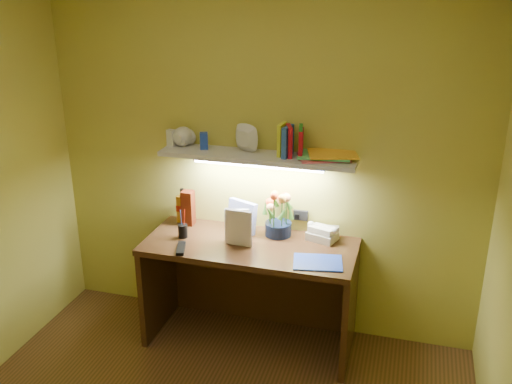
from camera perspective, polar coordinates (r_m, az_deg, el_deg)
desk at (r=3.95m, az=-0.62°, el=-10.12°), size 1.40×0.60×0.75m
flower_bouquet at (r=3.83m, az=2.26°, el=-2.15°), size 0.25×0.25×0.32m
telephone at (r=3.83m, az=6.66°, el=-3.99°), size 0.22×0.19×0.11m
desk_clock at (r=3.87m, az=7.66°, el=-3.97°), size 0.09×0.06×0.08m
whisky_bottle at (r=4.09m, az=-7.35°, el=-1.31°), size 0.07×0.07×0.25m
whisky_box at (r=4.04m, az=-6.80°, el=-1.59°), size 0.08×0.08×0.25m
pen_cup at (r=3.86m, az=-7.35°, el=-3.46°), size 0.07×0.07×0.15m
art_card at (r=3.91m, az=-1.40°, el=-2.47°), size 0.22×0.13×0.22m
tv_remote at (r=3.72m, az=-7.52°, el=-5.59°), size 0.10×0.19×0.02m
blue_folder at (r=3.55m, az=6.20°, el=-7.01°), size 0.33×0.27×0.01m
desk_book_a at (r=3.73m, az=-3.07°, el=-3.40°), size 0.19×0.05×0.25m
desk_book_b at (r=3.78m, az=-3.16°, el=-3.30°), size 0.16×0.06×0.22m
wall_shelf at (r=3.72m, az=0.07°, el=4.17°), size 1.31×0.33×0.24m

